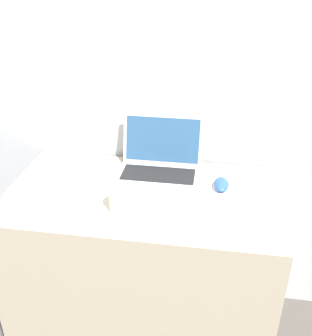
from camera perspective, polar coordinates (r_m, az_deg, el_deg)
The scene contains 5 objects.
wall_back at distance 1.63m, azimuth -0.14°, elevation 17.30°, with size 7.00×0.04×2.50m.
desk at distance 1.74m, azimuth -1.87°, elevation -14.40°, with size 1.04×0.57×0.77m.
laptop at distance 1.60m, azimuth 0.49°, elevation 0.46°, with size 0.33×0.29×0.22m.
drink_cup at distance 1.39m, azimuth -5.06°, elevation -4.42°, with size 0.09×0.09×0.09m.
computer_mouse at distance 1.55m, azimuth 9.47°, elevation -2.43°, with size 0.06×0.11×0.03m.
Camera 1 is at (0.25, -0.96, 1.56)m, focal length 42.00 mm.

